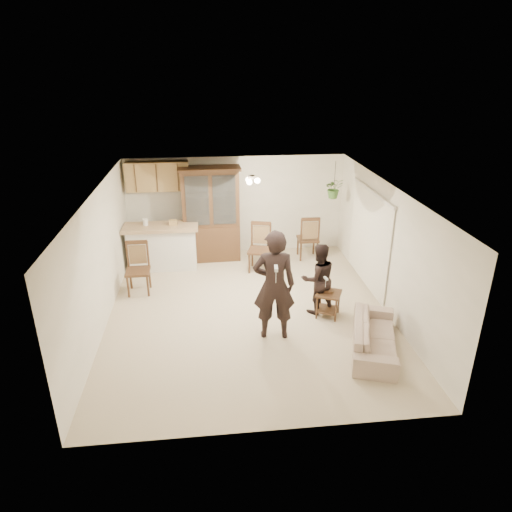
{
  "coord_description": "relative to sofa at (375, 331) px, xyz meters",
  "views": [
    {
      "loc": [
        -0.73,
        -7.99,
        4.63
      ],
      "look_at": [
        0.2,
        0.4,
        1.04
      ],
      "focal_mm": 32.0,
      "sensor_mm": 36.0,
      "label": 1
    }
  ],
  "objects": [
    {
      "name": "upper_cabinets",
      "position": [
        -3.95,
        4.62,
        1.73
      ],
      "size": [
        1.5,
        0.34,
        0.7
      ],
      "primitive_type": "cube",
      "color": "olive",
      "rests_on": "wall_back"
    },
    {
      "name": "wall_front",
      "position": [
        -2.05,
        -1.7,
        0.88
      ],
      "size": [
        5.5,
        0.02,
        2.5
      ],
      "primitive_type": "cube",
      "color": "white",
      "rests_on": "ground"
    },
    {
      "name": "controller_adult",
      "position": [
        -1.73,
        0.15,
        1.21
      ],
      "size": [
        0.07,
        0.18,
        0.05
      ],
      "primitive_type": "cube",
      "rotation": [
        0.0,
        0.0,
        3.04
      ],
      "color": "silver",
      "rests_on": "adult"
    },
    {
      "name": "wall_back",
      "position": [
        -2.05,
        4.8,
        0.88
      ],
      "size": [
        5.5,
        0.02,
        2.5
      ],
      "primitive_type": "cube",
      "color": "white",
      "rests_on": "ground"
    },
    {
      "name": "vertical_blinds",
      "position": [
        0.66,
        2.45,
        0.73
      ],
      "size": [
        0.06,
        2.3,
        2.1
      ],
      "primitive_type": null,
      "color": "white",
      "rests_on": "wall_right"
    },
    {
      "name": "chair_hutch_right",
      "position": [
        -0.29,
        4.14,
        -0.04
      ],
      "size": [
        0.51,
        0.51,
        1.14
      ],
      "rotation": [
        0.0,
        0.0,
        3.12
      ],
      "color": "#3D2016",
      "rests_on": "floor"
    },
    {
      "name": "wall_right",
      "position": [
        0.7,
        1.55,
        0.88
      ],
      "size": [
        0.02,
        6.5,
        2.5
      ],
      "primitive_type": "cube",
      "color": "white",
      "rests_on": "ground"
    },
    {
      "name": "floor",
      "position": [
        -2.05,
        1.55,
        -0.37
      ],
      "size": [
        6.5,
        6.5,
        0.0
      ],
      "primitive_type": "plane",
      "color": "beige",
      "rests_on": "ground"
    },
    {
      "name": "sofa",
      "position": [
        0.0,
        0.0,
        0.0
      ],
      "size": [
        1.29,
        2.01,
        0.73
      ],
      "primitive_type": "imported",
      "rotation": [
        0.0,
        0.0,
        1.25
      ],
      "color": "beige",
      "rests_on": "floor"
    },
    {
      "name": "china_hutch",
      "position": [
        -2.7,
        4.34,
        0.79
      ],
      "size": [
        1.5,
        0.62,
        2.35
      ],
      "rotation": [
        0.0,
        0.0,
        0.03
      ],
      "color": "#3D2016",
      "rests_on": "floor"
    },
    {
      "name": "child",
      "position": [
        -0.69,
        1.4,
        0.31
      ],
      "size": [
        0.73,
        0.62,
        1.35
      ],
      "primitive_type": "imported",
      "rotation": [
        0.0,
        0.0,
        3.31
      ],
      "color": "black",
      "rests_on": "floor"
    },
    {
      "name": "hanging_plant",
      "position": [
        0.25,
        3.95,
        1.48
      ],
      "size": [
        0.43,
        0.37,
        0.48
      ],
      "primitive_type": "imported",
      "color": "#225020",
      "rests_on": "ceiling"
    },
    {
      "name": "ceiling_fixture",
      "position": [
        -1.85,
        2.75,
        2.03
      ],
      "size": [
        0.36,
        0.36,
        0.2
      ],
      "primitive_type": null,
      "color": "beige",
      "rests_on": "ceiling"
    },
    {
      "name": "controller_child",
      "position": [
        -0.63,
        1.07,
        0.53
      ],
      "size": [
        0.06,
        0.13,
        0.04
      ],
      "primitive_type": "cube",
      "rotation": [
        0.0,
        0.0,
        3.31
      ],
      "color": "silver",
      "rests_on": "child"
    },
    {
      "name": "side_table",
      "position": [
        -0.51,
        1.22,
        -0.1
      ],
      "size": [
        0.61,
        0.61,
        0.56
      ],
      "rotation": [
        0.0,
        0.0,
        -0.43
      ],
      "color": "#3D2016",
      "rests_on": "floor"
    },
    {
      "name": "chair_hutch_left",
      "position": [
        -1.6,
        3.5,
        -0.04
      ],
      "size": [
        0.63,
        0.63,
        1.16
      ],
      "rotation": [
        0.0,
        0.0,
        -0.28
      ],
      "color": "#3D2016",
      "rests_on": "floor"
    },
    {
      "name": "bar_top",
      "position": [
        -3.9,
        3.9,
        0.68
      ],
      "size": [
        1.75,
        0.7,
        0.08
      ],
      "primitive_type": "cube",
      "color": "tan",
      "rests_on": "breakfast_bar"
    },
    {
      "name": "adult",
      "position": [
        -1.68,
        0.63,
        0.53
      ],
      "size": [
        0.69,
        0.49,
        1.8
      ],
      "primitive_type": "imported",
      "rotation": [
        0.0,
        0.0,
        3.04
      ],
      "color": "black",
      "rests_on": "floor"
    },
    {
      "name": "breakfast_bar",
      "position": [
        -3.9,
        3.9,
        0.13
      ],
      "size": [
        1.6,
        0.55,
        1.0
      ],
      "primitive_type": "cube",
      "color": "silver",
      "rests_on": "floor"
    },
    {
      "name": "ceiling",
      "position": [
        -2.05,
        1.55,
        2.13
      ],
      "size": [
        5.5,
        6.5,
        0.02
      ],
      "primitive_type": "cube",
      "color": "silver",
      "rests_on": "wall_back"
    },
    {
      "name": "wall_left",
      "position": [
        -4.8,
        1.55,
        0.88
      ],
      "size": [
        0.02,
        6.5,
        2.5
      ],
      "primitive_type": "cube",
      "color": "white",
      "rests_on": "ground"
    },
    {
      "name": "plant_cord",
      "position": [
        0.25,
        3.95,
        1.81
      ],
      "size": [
        0.01,
        0.01,
        0.65
      ],
      "primitive_type": "cylinder",
      "color": "black",
      "rests_on": "ceiling"
    },
    {
      "name": "chair_bar",
      "position": [
        -4.32,
        2.64,
        -0.05
      ],
      "size": [
        0.5,
        0.5,
        1.13
      ],
      "rotation": [
        0.0,
        0.0,
        0.01
      ],
      "color": "#3D2016",
      "rests_on": "floor"
    }
  ]
}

